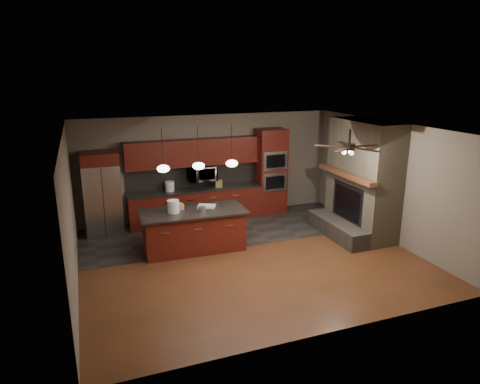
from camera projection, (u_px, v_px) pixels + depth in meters
name	position (u px, v px, depth m)	size (l,w,h in m)	color
ground	(249.00, 258.00, 9.28)	(7.00, 7.00, 0.00)	brown
ceiling	(250.00, 128.00, 8.51)	(7.00, 6.00, 0.02)	white
back_wall	(209.00, 167.00, 11.60)	(7.00, 0.02, 2.80)	#746A5D
right_wall	(388.00, 181.00, 10.07)	(0.02, 6.00, 2.80)	#746A5D
left_wall	(70.00, 215.00, 7.72)	(0.02, 6.00, 2.80)	#746A5D
slate_tile_patch	(223.00, 230.00, 10.90)	(7.00, 2.40, 0.01)	#2D2B29
fireplace_column	(361.00, 183.00, 10.31)	(1.30, 2.10, 2.80)	#786C55
back_cabinetry	(195.00, 189.00, 11.35)	(3.59, 0.64, 2.20)	#5A1510
oven_tower	(271.00, 172.00, 11.95)	(0.80, 0.63, 2.38)	#5A1510
microwave	(202.00, 173.00, 11.31)	(0.73, 0.41, 0.50)	silver
refrigerator	(102.00, 194.00, 10.41)	(0.88, 0.75, 2.05)	silver
kitchen_island	(194.00, 230.00, 9.60)	(2.38, 1.15, 0.92)	#5A1510
white_bucket	(173.00, 206.00, 9.31)	(0.26, 0.26, 0.28)	silver
paint_can	(202.00, 209.00, 9.41)	(0.16, 0.16, 0.11)	#AFAFB4
paint_tray	(207.00, 206.00, 9.73)	(0.39, 0.27, 0.04)	silver
cardboard_box	(178.00, 207.00, 9.53)	(0.21, 0.15, 0.13)	#9A754F
counter_bucket	(170.00, 186.00, 11.04)	(0.23, 0.23, 0.26)	white
counter_box	(219.00, 183.00, 11.45)	(0.18, 0.14, 0.20)	#9E8151
pendant_left	(163.00, 169.00, 8.82)	(0.26, 0.26, 0.92)	black
pendant_center	(199.00, 166.00, 9.07)	(0.26, 0.26, 0.92)	black
pendant_right	(232.00, 163.00, 9.32)	(0.26, 0.26, 0.92)	black
ceiling_fan	(349.00, 147.00, 8.49)	(1.27, 1.33, 0.41)	black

